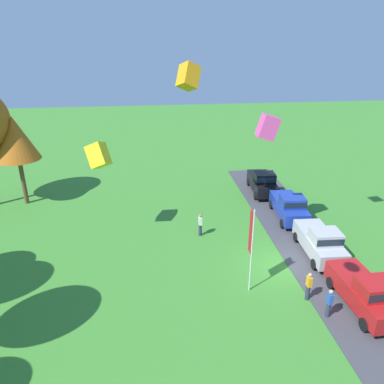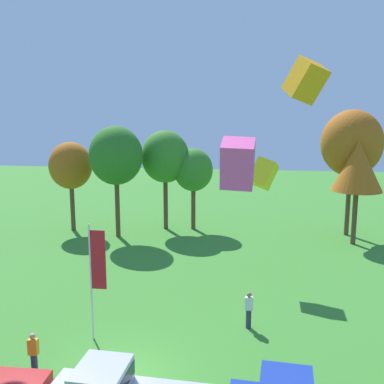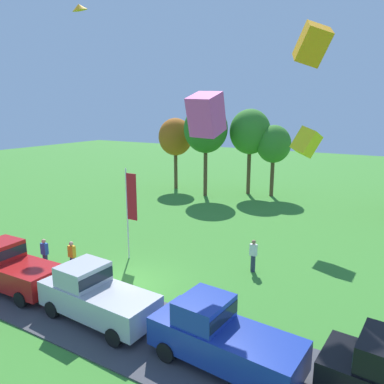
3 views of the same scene
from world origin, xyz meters
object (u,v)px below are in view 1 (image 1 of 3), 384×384
Objects in this scene: person_beside_suv at (329,303)px; car_pickup_near_entrance at (290,206)px; tree_center_back at (15,139)px; car_pickup_mid_row at (263,182)px; kite_box_high_left at (268,127)px; flag_banner at (251,239)px; car_pickup_far_end at (367,292)px; car_pickup_by_flagpole at (321,242)px; person_watching_sky at (200,225)px; person_on_lawn at (309,286)px; kite_box_near_flag at (98,155)px; kite_box_high_right at (188,77)px.

car_pickup_near_entrance is at bearing -10.42° from person_beside_suv.
tree_center_back reaches higher than car_pickup_near_entrance.
kite_box_high_left is (-7.57, 2.50, 6.90)m from car_pickup_mid_row.
person_beside_suv is 5.09m from flag_banner.
car_pickup_far_end and car_pickup_by_flagpole have the same top height.
car_pickup_by_flagpole is 3.40× the size of kite_box_high_left.
person_beside_suv is (-5.58, 2.08, -0.23)m from car_pickup_by_flagpole.
car_pickup_far_end is 2.95× the size of person_watching_sky.
car_pickup_far_end and car_pickup_near_entrance have the same top height.
car_pickup_near_entrance is 5.40m from car_pickup_mid_row.
car_pickup_far_end reaches higher than person_beside_suv.
person_beside_suv is 10.73m from person_watching_sky.
car_pickup_near_entrance is 3.00× the size of person_beside_suv.
car_pickup_by_flagpole is 0.99× the size of car_pickup_mid_row.
person_on_lawn is 1.12× the size of kite_box_near_flag.
kite_box_high_right is at bearing 53.63° from car_pickup_by_flagpole.
flag_banner is (-2.67, 5.52, 2.13)m from car_pickup_by_flagpole.
tree_center_back is (0.45, 20.97, 4.65)m from car_pickup_mid_row.
flag_banner is (-13.50, 4.93, 2.13)m from car_pickup_mid_row.
kite_box_high_right is at bearing 61.85° from kite_box_high_left.
person_watching_sky is at bearing 31.75° from person_on_lawn.
car_pickup_near_entrance is 10.02m from flag_banner.
car_pickup_near_entrance reaches higher than person_beside_suv.
car_pickup_near_entrance is 11.22m from person_beside_suv.
flag_banner is (1.42, 2.97, 2.36)m from person_on_lawn.
car_pickup_far_end is at bearing -179.10° from car_pickup_near_entrance.
person_watching_sky is at bearing -95.62° from kite_box_near_flag.
flag_banner is (2.91, 3.44, 2.36)m from person_beside_suv.
kite_box_high_left reaches higher than car_pickup_near_entrance.
person_watching_sky is (-1.71, 7.34, -0.23)m from car_pickup_near_entrance.
car_pickup_mid_row reaches higher than person_watching_sky.
person_on_lawn is at bearing -175.81° from kite_box_high_left.
car_pickup_mid_row reaches higher than person_on_lawn.
kite_box_high_left is (3.25, 3.09, 6.90)m from car_pickup_by_flagpole.
car_pickup_far_end is 27.64m from tree_center_back.
car_pickup_near_entrance reaches higher than person_on_lawn.
car_pickup_far_end is 6.55m from flag_banner.
person_watching_sky is (3.74, 7.39, -0.23)m from car_pickup_by_flagpole.
kite_box_near_flag is at bearing 103.24° from kite_box_high_right.
tree_center_back is 1.49× the size of flag_banner.
flag_banner is at bearing 157.66° from kite_box_high_left.
car_pickup_by_flagpole is 2.97× the size of person_on_lawn.
flag_banner reaches higher than person_beside_suv.
kite_box_near_flag is at bearing -132.96° from tree_center_back.
kite_box_near_flag reaches higher than car_pickup_by_flagpole.
person_beside_suv is at bearing 159.53° from car_pickup_by_flagpole.
kite_box_high_left reaches higher than person_watching_sky.
car_pickup_far_end reaches higher than person_watching_sky.
car_pickup_mid_row is 15.05m from person_on_lawn.
kite_box_high_right is (5.87, 7.97, 9.86)m from car_pickup_by_flagpole.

